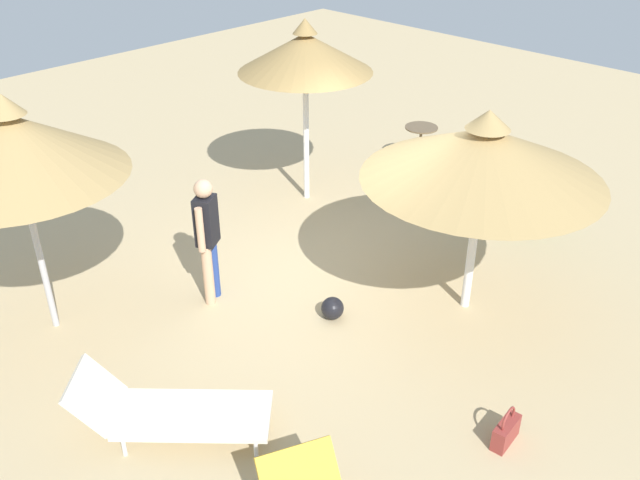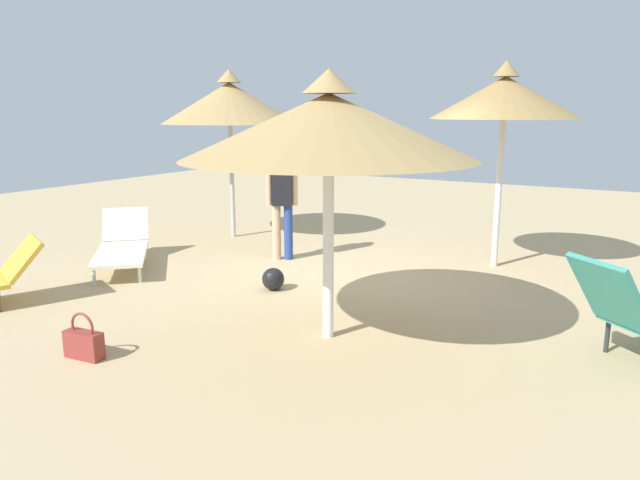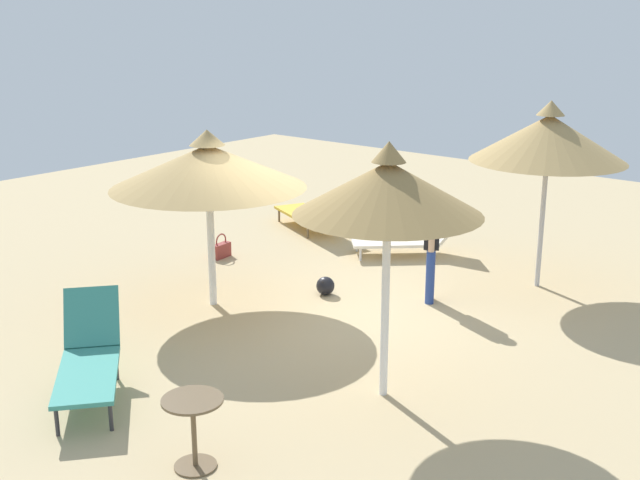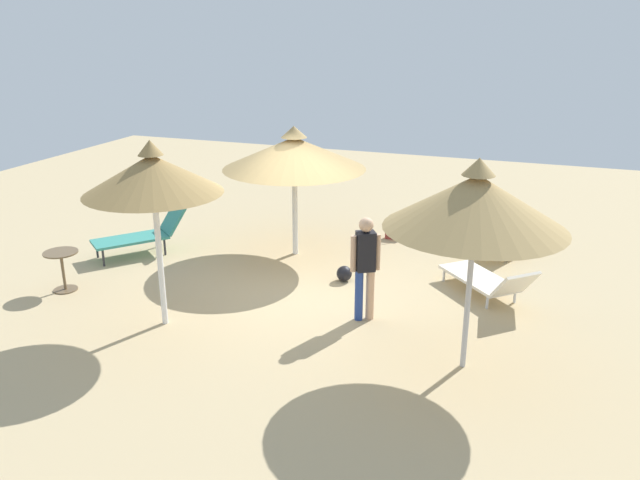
{
  "view_description": "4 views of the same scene",
  "coord_description": "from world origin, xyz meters",
  "px_view_note": "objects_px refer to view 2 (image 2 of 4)",
  "views": [
    {
      "loc": [
        -5.07,
        5.65,
        5.05
      ],
      "look_at": [
        -0.1,
        0.55,
        0.89
      ],
      "focal_mm": 38.45,
      "sensor_mm": 36.0,
      "label": 1
    },
    {
      "loc": [
        -6.27,
        -3.34,
        2.19
      ],
      "look_at": [
        0.04,
        0.32,
        0.59
      ],
      "focal_mm": 33.07,
      "sensor_mm": 36.0,
      "label": 2
    },
    {
      "loc": [
        6.73,
        -8.08,
        4.16
      ],
      "look_at": [
        -0.2,
        0.27,
        1.01
      ],
      "focal_mm": 44.78,
      "sensor_mm": 36.0,
      "label": 3
    },
    {
      "loc": [
        9.63,
        3.91,
        4.46
      ],
      "look_at": [
        -0.59,
        0.2,
        0.68
      ],
      "focal_mm": 35.72,
      "sensor_mm": 36.0,
      "label": 4
    }
  ],
  "objects_px": {
    "parasol_umbrella_front": "(230,103)",
    "beach_ball": "(273,279)",
    "parasol_umbrella_far_left": "(505,98)",
    "person_standing_edge": "(282,196)",
    "handbag": "(84,343)",
    "lounge_chair_back": "(122,246)",
    "parasol_umbrella_center": "(329,127)"
  },
  "relations": [
    {
      "from": "parasol_umbrella_front",
      "to": "person_standing_edge",
      "type": "bearing_deg",
      "value": -119.01
    },
    {
      "from": "lounge_chair_back",
      "to": "person_standing_edge",
      "type": "bearing_deg",
      "value": -48.45
    },
    {
      "from": "lounge_chair_back",
      "to": "person_standing_edge",
      "type": "xyz_separation_m",
      "value": [
        1.53,
        -1.72,
        0.64
      ]
    },
    {
      "from": "parasol_umbrella_front",
      "to": "person_standing_edge",
      "type": "xyz_separation_m",
      "value": [
        -0.92,
        -1.66,
        -1.36
      ]
    },
    {
      "from": "person_standing_edge",
      "to": "beach_ball",
      "type": "bearing_deg",
      "value": -150.65
    },
    {
      "from": "lounge_chair_back",
      "to": "person_standing_edge",
      "type": "height_order",
      "value": "person_standing_edge"
    },
    {
      "from": "person_standing_edge",
      "to": "beach_ball",
      "type": "relative_size",
      "value": 5.96
    },
    {
      "from": "beach_ball",
      "to": "parasol_umbrella_far_left",
      "type": "bearing_deg",
      "value": -39.32
    },
    {
      "from": "parasol_umbrella_far_left",
      "to": "parasol_umbrella_center",
      "type": "relative_size",
      "value": 1.03
    },
    {
      "from": "person_standing_edge",
      "to": "handbag",
      "type": "bearing_deg",
      "value": -173.13
    },
    {
      "from": "parasol_umbrella_front",
      "to": "beach_ball",
      "type": "relative_size",
      "value": 10.27
    },
    {
      "from": "parasol_umbrella_far_left",
      "to": "lounge_chair_back",
      "type": "relative_size",
      "value": 1.58
    },
    {
      "from": "parasol_umbrella_far_left",
      "to": "person_standing_edge",
      "type": "distance_m",
      "value": 3.4
    },
    {
      "from": "parasol_umbrella_center",
      "to": "parasol_umbrella_front",
      "type": "relative_size",
      "value": 0.96
    },
    {
      "from": "lounge_chair_back",
      "to": "handbag",
      "type": "distance_m",
      "value": 3.26
    },
    {
      "from": "parasol_umbrella_center",
      "to": "beach_ball",
      "type": "bearing_deg",
      "value": 53.29
    },
    {
      "from": "handbag",
      "to": "parasol_umbrella_front",
      "type": "bearing_deg",
      "value": 23.75
    },
    {
      "from": "parasol_umbrella_front",
      "to": "beach_ball",
      "type": "height_order",
      "value": "parasol_umbrella_front"
    },
    {
      "from": "lounge_chair_back",
      "to": "parasol_umbrella_front",
      "type": "bearing_deg",
      "value": -1.36
    },
    {
      "from": "handbag",
      "to": "beach_ball",
      "type": "xyz_separation_m",
      "value": [
        2.57,
        -0.29,
        -0.01
      ]
    },
    {
      "from": "person_standing_edge",
      "to": "parasol_umbrella_far_left",
      "type": "bearing_deg",
      "value": -67.38
    },
    {
      "from": "person_standing_edge",
      "to": "parasol_umbrella_center",
      "type": "bearing_deg",
      "value": -138.2
    },
    {
      "from": "parasol_umbrella_far_left",
      "to": "person_standing_edge",
      "type": "xyz_separation_m",
      "value": [
        -1.19,
        2.86,
        -1.41
      ]
    },
    {
      "from": "parasol_umbrella_center",
      "to": "parasol_umbrella_front",
      "type": "xyz_separation_m",
      "value": [
        3.3,
        3.78,
        0.27
      ]
    },
    {
      "from": "lounge_chair_back",
      "to": "parasol_umbrella_center",
      "type": "bearing_deg",
      "value": -102.43
    },
    {
      "from": "parasol_umbrella_far_left",
      "to": "handbag",
      "type": "relative_size",
      "value": 6.6
    },
    {
      "from": "parasol_umbrella_center",
      "to": "parasol_umbrella_front",
      "type": "bearing_deg",
      "value": 48.96
    },
    {
      "from": "parasol_umbrella_front",
      "to": "handbag",
      "type": "xyz_separation_m",
      "value": [
        -4.86,
        -2.14,
        -2.17
      ]
    },
    {
      "from": "handbag",
      "to": "beach_ball",
      "type": "height_order",
      "value": "handbag"
    },
    {
      "from": "parasol_umbrella_center",
      "to": "handbag",
      "type": "xyz_separation_m",
      "value": [
        -1.56,
        1.65,
        -1.9
      ]
    },
    {
      "from": "lounge_chair_back",
      "to": "person_standing_edge",
      "type": "distance_m",
      "value": 2.39
    },
    {
      "from": "lounge_chair_back",
      "to": "beach_ball",
      "type": "distance_m",
      "value": 2.5
    }
  ]
}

